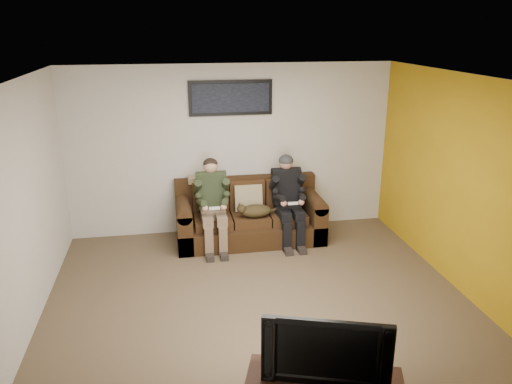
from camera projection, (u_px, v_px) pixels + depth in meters
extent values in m
plane|color=brown|center=(258.00, 299.00, 6.00)|extent=(5.00, 5.00, 0.00)
plane|color=silver|center=(259.00, 79.00, 5.17)|extent=(5.00, 5.00, 0.00)
plane|color=beige|center=(232.00, 150.00, 7.68)|extent=(5.00, 0.00, 5.00)
plane|color=beige|center=(317.00, 301.00, 3.48)|extent=(5.00, 0.00, 5.00)
plane|color=beige|center=(22.00, 211.00, 5.17)|extent=(0.00, 4.50, 4.50)
plane|color=beige|center=(462.00, 185.00, 6.00)|extent=(0.00, 4.50, 4.50)
plane|color=#B68B12|center=(462.00, 185.00, 6.00)|extent=(0.00, 4.50, 4.50)
cube|color=#34200F|center=(250.00, 230.00, 7.61)|extent=(2.19, 0.95, 0.30)
cube|color=#34200F|center=(246.00, 195.00, 7.82)|extent=(2.19, 0.20, 0.60)
cube|color=#34200F|center=(184.00, 226.00, 7.40)|extent=(0.22, 0.95, 0.60)
cube|color=#34200F|center=(312.00, 217.00, 7.73)|extent=(0.22, 0.95, 0.60)
cylinder|color=#34200F|center=(183.00, 207.00, 7.31)|extent=(0.22, 0.95, 0.22)
cylinder|color=#34200F|center=(313.00, 199.00, 7.64)|extent=(0.22, 0.95, 0.22)
cube|color=#3F2613|center=(213.00, 221.00, 7.40)|extent=(0.54, 0.60, 0.14)
cube|color=#3F2613|center=(210.00, 196.00, 7.58)|extent=(0.54, 0.14, 0.44)
cube|color=#3F2613|center=(250.00, 218.00, 7.50)|extent=(0.54, 0.60, 0.14)
cube|color=#3F2613|center=(247.00, 194.00, 7.67)|extent=(0.54, 0.14, 0.44)
cube|color=#3F2613|center=(287.00, 216.00, 7.59)|extent=(0.54, 0.60, 0.14)
cube|color=#3F2613|center=(283.00, 192.00, 7.76)|extent=(0.54, 0.14, 0.44)
cube|color=tan|center=(248.00, 198.00, 7.57)|extent=(0.42, 0.20, 0.41)
cube|color=#C4B790|center=(203.00, 179.00, 7.59)|extent=(0.45, 0.22, 0.08)
cube|color=#7B634D|center=(213.00, 213.00, 7.33)|extent=(0.36, 0.30, 0.14)
cube|color=#28321E|center=(211.00, 191.00, 7.33)|extent=(0.40, 0.30, 0.53)
cylinder|color=#28321E|center=(211.00, 177.00, 7.28)|extent=(0.44, 0.18, 0.18)
sphere|color=tan|center=(211.00, 166.00, 7.25)|extent=(0.21, 0.21, 0.21)
cube|color=#7B634D|center=(207.00, 219.00, 7.13)|extent=(0.15, 0.42, 0.13)
cube|color=#7B634D|center=(221.00, 218.00, 7.16)|extent=(0.15, 0.42, 0.13)
cube|color=#7B634D|center=(209.00, 242.00, 7.03)|extent=(0.12, 0.13, 0.44)
cube|color=#7B634D|center=(223.00, 241.00, 7.07)|extent=(0.12, 0.13, 0.44)
cube|color=black|center=(210.00, 256.00, 7.02)|extent=(0.11, 0.26, 0.08)
cube|color=black|center=(224.00, 255.00, 7.05)|extent=(0.11, 0.26, 0.08)
cylinder|color=#28321E|center=(198.00, 187.00, 7.20)|extent=(0.11, 0.30, 0.28)
cylinder|color=#28321E|center=(225.00, 185.00, 7.26)|extent=(0.11, 0.30, 0.28)
cylinder|color=#28321E|center=(202.00, 202.00, 7.05)|extent=(0.14, 0.32, 0.15)
cylinder|color=#28321E|center=(225.00, 201.00, 7.11)|extent=(0.14, 0.32, 0.15)
sphere|color=tan|center=(205.00, 208.00, 6.96)|extent=(0.09, 0.09, 0.09)
sphere|color=tan|center=(224.00, 207.00, 7.00)|extent=(0.09, 0.09, 0.09)
cube|color=white|center=(215.00, 208.00, 6.96)|extent=(0.15, 0.04, 0.03)
ellipsoid|color=black|center=(210.00, 164.00, 7.25)|extent=(0.22, 0.22, 0.17)
cube|color=black|center=(287.00, 208.00, 7.52)|extent=(0.36, 0.30, 0.14)
cube|color=black|center=(286.00, 187.00, 7.52)|extent=(0.40, 0.30, 0.53)
cylinder|color=black|center=(286.00, 173.00, 7.47)|extent=(0.44, 0.18, 0.18)
sphere|color=tan|center=(286.00, 163.00, 7.44)|extent=(0.21, 0.21, 0.21)
cube|color=black|center=(284.00, 214.00, 7.32)|extent=(0.15, 0.42, 0.13)
cube|color=black|center=(297.00, 213.00, 7.35)|extent=(0.15, 0.42, 0.13)
cube|color=black|center=(287.00, 236.00, 7.22)|extent=(0.12, 0.13, 0.44)
cube|color=black|center=(300.00, 235.00, 7.26)|extent=(0.12, 0.13, 0.44)
cube|color=black|center=(288.00, 250.00, 7.20)|extent=(0.11, 0.26, 0.08)
cube|color=black|center=(301.00, 249.00, 7.24)|extent=(0.11, 0.26, 0.08)
cylinder|color=black|center=(274.00, 183.00, 7.39)|extent=(0.11, 0.30, 0.28)
cylinder|color=black|center=(300.00, 181.00, 7.45)|extent=(0.11, 0.30, 0.28)
cylinder|color=black|center=(279.00, 198.00, 7.24)|extent=(0.14, 0.32, 0.15)
cylinder|color=black|center=(302.00, 196.00, 7.29)|extent=(0.14, 0.32, 0.15)
sphere|color=tan|center=(284.00, 203.00, 7.15)|extent=(0.09, 0.09, 0.09)
sphere|color=tan|center=(301.00, 202.00, 7.19)|extent=(0.09, 0.09, 0.09)
cube|color=white|center=(293.00, 203.00, 7.15)|extent=(0.15, 0.04, 0.03)
ellipsoid|color=black|center=(286.00, 161.00, 7.43)|extent=(0.22, 0.22, 0.19)
ellipsoid|color=#48391C|center=(256.00, 211.00, 7.33)|extent=(0.47, 0.26, 0.19)
sphere|color=#48391C|center=(241.00, 209.00, 7.25)|extent=(0.14, 0.14, 0.14)
cone|color=#48391C|center=(240.00, 205.00, 7.19)|extent=(0.04, 0.04, 0.04)
cone|color=#48391C|center=(240.00, 204.00, 7.25)|extent=(0.04, 0.04, 0.04)
cylinder|color=#48391C|center=(271.00, 211.00, 7.43)|extent=(0.26, 0.13, 0.08)
cube|color=black|center=(231.00, 98.00, 7.40)|extent=(1.25, 0.04, 0.52)
cube|color=black|center=(231.00, 98.00, 7.37)|extent=(1.15, 0.01, 0.42)
imported|color=black|center=(326.00, 346.00, 3.99)|extent=(1.01, 0.45, 0.59)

